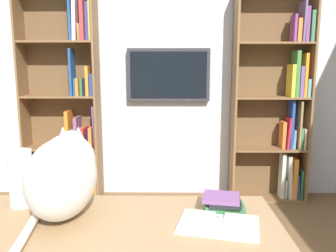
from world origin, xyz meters
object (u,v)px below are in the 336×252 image
(cat, at_px, (64,172))
(bookshelf_left, at_px, (280,102))
(wall_mounted_tv, at_px, (169,75))
(desk_book_stack, at_px, (223,202))
(paper_towel_roll, at_px, (21,178))
(bookshelf_right, at_px, (71,102))
(open_binder, at_px, (218,224))

(cat, bearing_deg, bookshelf_left, -126.80)
(wall_mounted_tv, xyz_separation_m, desk_book_stack, (-0.27, 2.20, -0.52))
(bookshelf_left, xyz_separation_m, paper_towel_roll, (1.85, 2.08, -0.15))
(paper_towel_roll, bearing_deg, desk_book_stack, 177.28)
(wall_mounted_tv, xyz_separation_m, paper_towel_roll, (0.68, 2.16, -0.43))
(wall_mounted_tv, bearing_deg, desk_book_stack, 97.09)
(wall_mounted_tv, relative_size, cat, 1.50)
(bookshelf_left, distance_m, paper_towel_roll, 2.78)
(wall_mounted_tv, relative_size, desk_book_stack, 4.40)
(bookshelf_left, height_order, wall_mounted_tv, bookshelf_left)
(bookshelf_right, distance_m, cat, 2.24)
(open_binder, bearing_deg, bookshelf_left, -112.42)
(bookshelf_left, xyz_separation_m, wall_mounted_tv, (1.17, -0.08, 0.28))
(bookshelf_right, height_order, desk_book_stack, bookshelf_right)
(bookshelf_left, height_order, paper_towel_roll, bookshelf_left)
(wall_mounted_tv, relative_size, open_binder, 2.36)
(wall_mounted_tv, bearing_deg, paper_towel_roll, 72.57)
(wall_mounted_tv, height_order, desk_book_stack, wall_mounted_tv)
(paper_towel_roll, bearing_deg, cat, 159.91)
(wall_mounted_tv, distance_m, desk_book_stack, 2.28)
(cat, height_order, desk_book_stack, cat)
(cat, bearing_deg, open_binder, 169.26)
(paper_towel_roll, height_order, desk_book_stack, paper_towel_roll)
(paper_towel_roll, relative_size, desk_book_stack, 1.35)
(wall_mounted_tv, relative_size, paper_towel_roll, 3.27)
(paper_towel_roll, xyz_separation_m, desk_book_stack, (-0.95, 0.05, -0.10))
(bookshelf_left, xyz_separation_m, cat, (1.62, 2.16, -0.09))
(desk_book_stack, bearing_deg, paper_towel_roll, -2.72)
(bookshelf_left, distance_m, bookshelf_right, 2.21)
(bookshelf_left, distance_m, cat, 2.70)
(bookshelf_right, relative_size, open_binder, 6.03)
(open_binder, height_order, paper_towel_roll, paper_towel_roll)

